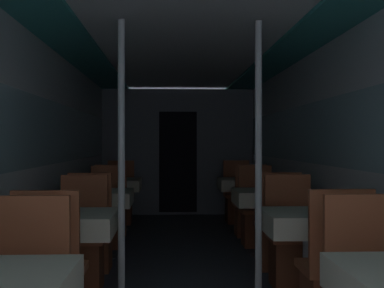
% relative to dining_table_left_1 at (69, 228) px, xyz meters
% --- Properties ---
extents(wall_left, '(0.05, 10.16, 2.14)m').
position_rel_dining_table_left_1_xyz_m(wall_left, '(-0.42, 1.06, 0.50)').
color(wall_left, silver).
rests_on(wall_left, ground_plane).
extents(wall_right, '(0.05, 10.16, 2.14)m').
position_rel_dining_table_left_1_xyz_m(wall_right, '(2.20, 1.06, 0.50)').
color(wall_right, silver).
rests_on(wall_right, ground_plane).
extents(ceiling_panel, '(2.62, 10.16, 0.07)m').
position_rel_dining_table_left_1_xyz_m(ceiling_panel, '(0.89, 1.06, 1.57)').
color(ceiling_panel, silver).
rests_on(ceiling_panel, wall_left).
extents(bulkhead_far, '(2.57, 0.09, 2.14)m').
position_rel_dining_table_left_1_xyz_m(bulkhead_far, '(0.89, 5.18, 0.46)').
color(bulkhead_far, slate).
rests_on(bulkhead_far, ground_plane).
extents(dining_table_left_1, '(0.68, 0.68, 0.72)m').
position_rel_dining_table_left_1_xyz_m(dining_table_left_1, '(0.00, 0.00, 0.00)').
color(dining_table_left_1, '#4C4C51').
rests_on(dining_table_left_1, ground_plane).
extents(chair_left_far_1, '(0.40, 0.40, 0.95)m').
position_rel_dining_table_left_1_xyz_m(chair_left_far_1, '(0.00, 0.58, -0.31)').
color(chair_left_far_1, brown).
rests_on(chair_left_far_1, ground_plane).
extents(support_pole_left_1, '(0.05, 0.05, 2.14)m').
position_rel_dining_table_left_1_xyz_m(support_pole_left_1, '(0.39, 0.00, 0.46)').
color(support_pole_left_1, silver).
rests_on(support_pole_left_1, ground_plane).
extents(dining_table_left_2, '(0.68, 0.68, 0.72)m').
position_rel_dining_table_left_1_xyz_m(dining_table_left_2, '(0.00, 1.79, 0.00)').
color(dining_table_left_2, '#4C4C51').
rests_on(dining_table_left_2, ground_plane).
extents(chair_left_near_2, '(0.40, 0.40, 0.95)m').
position_rel_dining_table_left_1_xyz_m(chair_left_near_2, '(0.00, 1.21, -0.31)').
color(chair_left_near_2, brown).
rests_on(chair_left_near_2, ground_plane).
extents(chair_left_far_2, '(0.40, 0.40, 0.95)m').
position_rel_dining_table_left_1_xyz_m(chair_left_far_2, '(0.00, 2.37, -0.31)').
color(chair_left_far_2, brown).
rests_on(chair_left_far_2, ground_plane).
extents(dining_table_left_3, '(0.68, 0.68, 0.72)m').
position_rel_dining_table_left_1_xyz_m(dining_table_left_3, '(0.00, 3.58, 0.00)').
color(dining_table_left_3, '#4C4C51').
rests_on(dining_table_left_3, ground_plane).
extents(chair_left_near_3, '(0.40, 0.40, 0.95)m').
position_rel_dining_table_left_1_xyz_m(chair_left_near_3, '(0.00, 3.00, -0.31)').
color(chair_left_near_3, brown).
rests_on(chair_left_near_3, ground_plane).
extents(chair_left_far_3, '(0.40, 0.40, 0.95)m').
position_rel_dining_table_left_1_xyz_m(chair_left_far_3, '(0.00, 4.16, -0.31)').
color(chair_left_far_3, brown).
rests_on(chair_left_far_3, ground_plane).
extents(dining_table_right_1, '(0.68, 0.68, 0.72)m').
position_rel_dining_table_left_1_xyz_m(dining_table_right_1, '(1.78, 0.00, 0.00)').
color(dining_table_right_1, '#4C4C51').
rests_on(dining_table_right_1, ground_plane).
extents(chair_right_far_1, '(0.40, 0.40, 0.95)m').
position_rel_dining_table_left_1_xyz_m(chair_right_far_1, '(1.78, 0.58, -0.31)').
color(chair_right_far_1, brown).
rests_on(chair_right_far_1, ground_plane).
extents(support_pole_right_1, '(0.05, 0.05, 2.14)m').
position_rel_dining_table_left_1_xyz_m(support_pole_right_1, '(1.40, 0.00, 0.46)').
color(support_pole_right_1, silver).
rests_on(support_pole_right_1, ground_plane).
extents(dining_table_right_2, '(0.68, 0.68, 0.72)m').
position_rel_dining_table_left_1_xyz_m(dining_table_right_2, '(1.78, 1.79, 0.00)').
color(dining_table_right_2, '#4C4C51').
rests_on(dining_table_right_2, ground_plane).
extents(chair_right_near_2, '(0.40, 0.40, 0.95)m').
position_rel_dining_table_left_1_xyz_m(chair_right_near_2, '(1.78, 1.21, -0.31)').
color(chair_right_near_2, brown).
rests_on(chair_right_near_2, ground_plane).
extents(chair_right_far_2, '(0.40, 0.40, 0.95)m').
position_rel_dining_table_left_1_xyz_m(chair_right_far_2, '(1.78, 2.37, -0.31)').
color(chair_right_far_2, brown).
rests_on(chair_right_far_2, ground_plane).
extents(dining_table_right_3, '(0.68, 0.68, 0.72)m').
position_rel_dining_table_left_1_xyz_m(dining_table_right_3, '(1.78, 3.58, 0.00)').
color(dining_table_right_3, '#4C4C51').
rests_on(dining_table_right_3, ground_plane).
extents(chair_right_near_3, '(0.40, 0.40, 0.95)m').
position_rel_dining_table_left_1_xyz_m(chair_right_near_3, '(1.78, 3.00, -0.31)').
color(chair_right_near_3, brown).
rests_on(chair_right_near_3, ground_plane).
extents(chair_right_far_3, '(0.40, 0.40, 0.95)m').
position_rel_dining_table_left_1_xyz_m(chair_right_far_3, '(1.78, 4.16, -0.31)').
color(chair_right_far_3, brown).
rests_on(chair_right_far_3, ground_plane).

